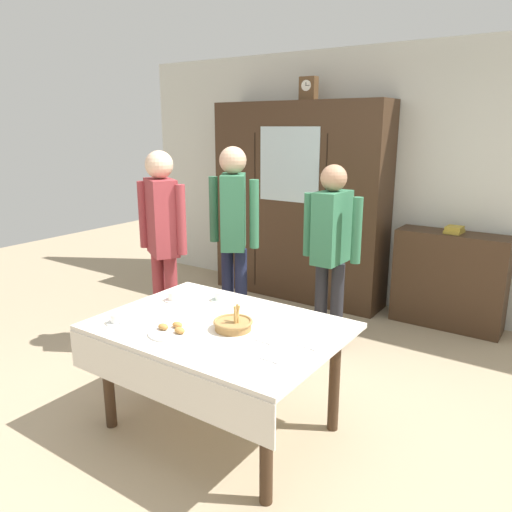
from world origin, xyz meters
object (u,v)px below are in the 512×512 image
spoon_mid_right (272,362)px  person_near_right_end (331,241)px  tea_cup_mid_left (174,297)px  spoon_front_edge (309,348)px  dining_table (216,341)px  tea_cup_center (220,297)px  person_by_cabinet (234,225)px  mantel_clock (309,89)px  pastry_plate (172,331)px  wall_cabinet (299,203)px  person_beside_shelf (162,231)px  bookshelf_low (449,280)px  bread_basket (233,324)px  spoon_far_right (266,343)px  tea_cup_far_left (117,319)px  book_stack (454,230)px

spoon_mid_right → person_near_right_end: size_ratio=0.07×
tea_cup_mid_left → spoon_mid_right: bearing=-20.4°
spoon_front_edge → person_near_right_end: bearing=111.9°
dining_table → spoon_mid_right: 0.59m
tea_cup_center → person_by_cabinet: bearing=121.2°
spoon_front_edge → person_by_cabinet: bearing=139.9°
mantel_clock → tea_cup_center: size_ratio=1.85×
pastry_plate → person_by_cabinet: size_ratio=0.16×
wall_cabinet → person_beside_shelf: wall_cabinet is taller
bookshelf_low → bread_basket: 2.71m
wall_cabinet → tea_cup_mid_left: 2.45m
mantel_clock → person_beside_shelf: 2.25m
wall_cabinet → spoon_far_right: 2.94m
bread_basket → spoon_front_edge: bread_basket is taller
tea_cup_far_left → person_by_cabinet: person_by_cabinet is taller
dining_table → bookshelf_low: 2.75m
tea_cup_center → spoon_far_right: size_ratio=1.09×
tea_cup_mid_left → bread_basket: bread_basket is taller
wall_cabinet → spoon_far_right: size_ratio=18.19×
person_by_cabinet → dining_table: bearing=-57.6°
bread_basket → spoon_far_right: bread_basket is taller
bread_basket → person_near_right_end: person_near_right_end is taller
bread_basket → spoon_front_edge: (0.50, 0.02, -0.03)m
mantel_clock → tea_cup_mid_left: size_ratio=1.85×
tea_cup_mid_left → pastry_plate: bearing=-47.3°
mantel_clock → person_by_cabinet: bearing=-88.2°
tea_cup_far_left → person_beside_shelf: person_beside_shelf is taller
wall_cabinet → pastry_plate: (0.75, -2.81, -0.35)m
person_beside_shelf → tea_cup_far_left: bearing=-59.0°
book_stack → tea_cup_far_left: bearing=-113.6°
spoon_front_edge → person_by_cabinet: person_by_cabinet is taller
wall_cabinet → tea_cup_center: 2.33m
tea_cup_mid_left → tea_cup_center: same height
tea_cup_mid_left → wall_cabinet: bearing=98.7°
book_stack → wall_cabinet: bearing=-178.3°
pastry_plate → spoon_mid_right: bearing=1.3°
bookshelf_low → spoon_front_edge: size_ratio=8.63×
person_near_right_end → person_by_cabinet: 0.86m
spoon_front_edge → bread_basket: bearing=-177.5°
spoon_far_right → person_beside_shelf: person_beside_shelf is taller
tea_cup_far_left → spoon_mid_right: bearing=5.5°
bread_basket → person_by_cabinet: person_by_cabinet is taller
tea_cup_far_left → spoon_front_edge: size_ratio=1.09×
wall_cabinet → spoon_mid_right: wall_cabinet is taller
tea_cup_far_left → spoon_front_edge: 1.21m
person_by_cabinet → spoon_far_right: bearing=-47.0°
dining_table → person_beside_shelf: (-1.16, 0.74, 0.43)m
bread_basket → spoon_mid_right: size_ratio=2.02×
dining_table → spoon_mid_right: bearing=-21.0°
tea_cup_center → spoon_far_right: tea_cup_center is taller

